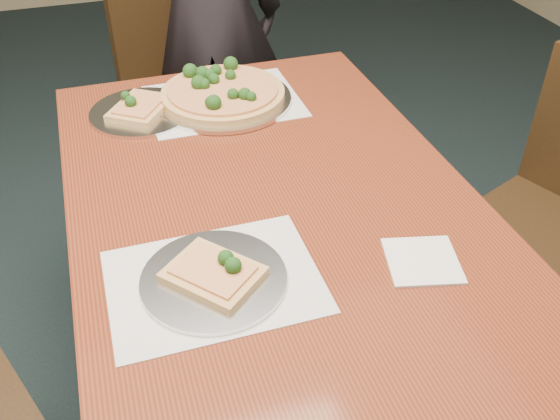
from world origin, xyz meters
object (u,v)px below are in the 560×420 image
object	(u,v)px
diner	(209,10)
pizza_pan	(222,93)
dining_table	(280,242)
slice_plate_far	(141,110)
chair_far	(184,84)
slice_plate_near	(214,276)

from	to	relation	value
diner	pizza_pan	xyz separation A→B (m)	(-0.12, -0.69, 0.01)
diner	pizza_pan	bearing A→B (deg)	94.99
dining_table	pizza_pan	distance (m)	0.55
dining_table	slice_plate_far	xyz separation A→B (m)	(-0.23, 0.53, 0.10)
chair_far	slice_plate_near	distance (m)	1.36
pizza_pan	slice_plate_near	size ratio (longest dim) A/B	1.37
chair_far	diner	world-z (taller)	diner
slice_plate_near	slice_plate_far	distance (m)	0.71
slice_plate_near	slice_plate_far	size ratio (longest dim) A/B	1.00
pizza_pan	diner	bearing A→B (deg)	80.46
chair_far	pizza_pan	size ratio (longest dim) A/B	2.37
pizza_pan	slice_plate_far	distance (m)	0.23
chair_far	slice_plate_far	size ratio (longest dim) A/B	3.25
diner	chair_far	bearing A→B (deg)	42.68
pizza_pan	slice_plate_near	world-z (taller)	pizza_pan
chair_far	pizza_pan	world-z (taller)	chair_far
chair_far	pizza_pan	xyz separation A→B (m)	(0.01, -0.62, 0.26)
dining_table	chair_far	world-z (taller)	chair_far
chair_far	slice_plate_far	distance (m)	0.71
slice_plate_near	slice_plate_far	xyz separation A→B (m)	(-0.04, 0.71, -0.00)
dining_table	slice_plate_near	world-z (taller)	slice_plate_near
dining_table	pizza_pan	world-z (taller)	pizza_pan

